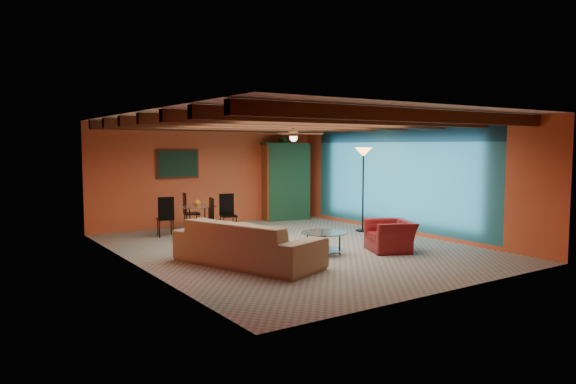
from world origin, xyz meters
TOP-DOWN VIEW (x-y plane):
  - room at (0.00, 0.11)m, footprint 6.52×8.01m
  - sofa at (-1.57, -0.85)m, footprint 1.95×2.95m
  - armchair at (1.43, -1.38)m, footprint 1.14×1.20m
  - coffee_table at (0.09, -0.91)m, footprint 1.05×1.05m
  - dining_table at (-0.96, 2.65)m, footprint 2.20×2.20m
  - armoire at (2.20, 3.70)m, footprint 1.31×0.83m
  - floor_lamp at (2.65, 0.82)m, footprint 0.54×0.54m
  - ceiling_fan at (0.00, 0.00)m, footprint 1.50×1.50m
  - painting at (-0.90, 3.96)m, footprint 1.05×0.03m
  - potted_plant at (2.20, 3.70)m, footprint 0.47×0.43m
  - vase at (-0.96, 2.65)m, footprint 0.17×0.17m

SIDE VIEW (x-z plane):
  - coffee_table at x=0.09m, z-range 0.00..0.45m
  - armchair at x=1.43m, z-range 0.00..0.62m
  - sofa at x=-1.57m, z-range 0.00..0.80m
  - dining_table at x=-0.96m, z-range 0.00..0.95m
  - vase at x=-0.96m, z-range 0.95..1.13m
  - floor_lamp at x=2.65m, z-range 0.00..2.08m
  - armoire at x=2.20m, z-range 0.00..2.13m
  - painting at x=-0.90m, z-range 1.32..1.97m
  - ceiling_fan at x=0.00m, z-range 2.14..2.58m
  - room at x=0.00m, z-range 1.01..3.72m
  - potted_plant at x=2.20m, z-range 2.13..2.59m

